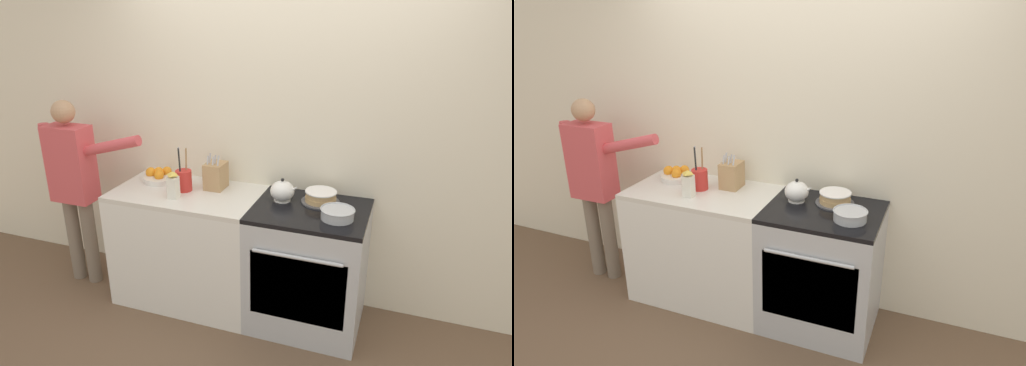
% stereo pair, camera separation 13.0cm
% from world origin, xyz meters
% --- Properties ---
extents(ground_plane, '(16.00, 16.00, 0.00)m').
position_xyz_m(ground_plane, '(0.00, 0.00, 0.00)').
color(ground_plane, brown).
extents(wall_back, '(8.00, 0.04, 2.60)m').
position_xyz_m(wall_back, '(0.00, 0.66, 1.30)').
color(wall_back, silver).
rests_on(wall_back, ground_plane).
extents(counter_cabinet, '(1.09, 0.64, 0.90)m').
position_xyz_m(counter_cabinet, '(-0.66, 0.32, 0.45)').
color(counter_cabinet, white).
rests_on(counter_cabinet, ground_plane).
extents(stove_range, '(0.78, 0.67, 0.90)m').
position_xyz_m(stove_range, '(0.27, 0.32, 0.45)').
color(stove_range, '#B7BABF').
rests_on(stove_range, ground_plane).
extents(layer_cake, '(0.27, 0.27, 0.09)m').
position_xyz_m(layer_cake, '(0.31, 0.45, 0.94)').
color(layer_cake, '#4C4C51').
rests_on(layer_cake, stove_range).
extents(tea_kettle, '(0.21, 0.17, 0.17)m').
position_xyz_m(tea_kettle, '(0.05, 0.39, 0.97)').
color(tea_kettle, white).
rests_on(tea_kettle, stove_range).
extents(mixing_bowl, '(0.22, 0.22, 0.07)m').
position_xyz_m(mixing_bowl, '(0.47, 0.23, 0.94)').
color(mixing_bowl, '#B7BABF').
rests_on(mixing_bowl, stove_range).
extents(knife_block, '(0.14, 0.17, 0.27)m').
position_xyz_m(knife_block, '(-0.49, 0.46, 1.00)').
color(knife_block, tan).
rests_on(knife_block, counter_cabinet).
extents(utensil_crock, '(0.12, 0.12, 0.33)m').
position_xyz_m(utensil_crock, '(-0.69, 0.33, 0.99)').
color(utensil_crock, red).
rests_on(utensil_crock, counter_cabinet).
extents(fruit_bowl, '(0.26, 0.26, 0.10)m').
position_xyz_m(fruit_bowl, '(-0.97, 0.45, 0.94)').
color(fruit_bowl, silver).
rests_on(fruit_bowl, counter_cabinet).
extents(milk_carton, '(0.07, 0.07, 0.20)m').
position_xyz_m(milk_carton, '(-0.69, 0.18, 1.00)').
color(milk_carton, white).
rests_on(milk_carton, counter_cabinet).
extents(person_baker, '(0.90, 0.20, 1.53)m').
position_xyz_m(person_baker, '(-1.61, 0.24, 0.91)').
color(person_baker, '#7A6B5B').
rests_on(person_baker, ground_plane).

